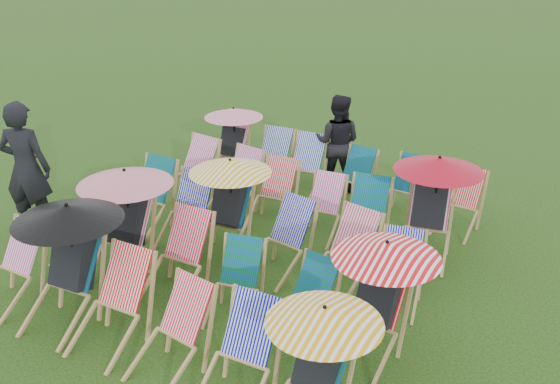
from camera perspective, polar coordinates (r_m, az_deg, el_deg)
The scene contains 33 objects.
ground at distance 8.38m, azimuth -2.41°, elevation -6.48°, with size 100.00×100.00×0.00m, color black.
deckchair_0 at distance 8.03m, azimuth -23.64°, elevation -6.35°, with size 0.62×0.86×0.92m.
deckchair_1 at distance 7.28m, azimuth -19.12°, elevation -6.15°, with size 1.19×1.26×1.41m.
deckchair_2 at distance 6.90m, azimuth -15.27°, elevation -9.84°, with size 0.67×0.93×0.99m.
deckchair_3 at distance 6.40m, azimuth -10.09°, elevation -12.62°, with size 0.72×0.92×0.92m.
deckchair_4 at distance 6.01m, azimuth -3.90°, elevation -14.84°, with size 0.66×0.90×0.95m.
deckchair_5 at distance 5.64m, azimuth 3.02°, elevation -15.61°, with size 1.03×1.10×1.22m.
deckchair_6 at distance 8.57m, azimuth -17.18°, elevation -3.14°, with size 0.82×1.02×0.99m.
deckchair_7 at distance 8.04m, azimuth -14.32°, elevation -2.67°, with size 1.18×1.26×1.40m.
deckchair_8 at distance 7.66m, azimuth -9.48°, elevation -5.81°, with size 0.66×0.91×0.97m.
deckchair_9 at distance 7.16m, azimuth -4.16°, elevation -8.32°, with size 0.71×0.87×0.85m.
deckchair_10 at distance 6.83m, azimuth 2.10°, elevation -10.06°, with size 0.67×0.85×0.84m.
deckchair_11 at distance 6.46m, azimuth 8.66°, elevation -9.65°, with size 1.10×1.16×1.31m.
deckchair_12 at distance 9.31m, azimuth -12.22°, elevation -0.43°, with size 0.65×0.91×0.99m.
deckchair_13 at distance 8.80m, azimuth -8.65°, elevation -1.70°, with size 0.71×0.93×0.95m.
deckchair_14 at distance 8.39m, azimuth -5.07°, elevation -1.21°, with size 1.11×1.16×1.31m.
deckchair_15 at distance 7.95m, azimuth 0.03°, elevation -4.38°, with size 0.76×0.95×0.94m.
deckchair_16 at distance 7.63m, azimuth 5.73°, elevation -5.69°, with size 0.79×0.98×0.96m.
deckchair_17 at distance 7.47m, azimuth 10.75°, elevation -7.28°, with size 0.69×0.86×0.84m.
deckchair_18 at distance 10.04m, azimuth -8.36°, elevation 1.76°, with size 0.78×1.00×1.01m.
deckchair_19 at distance 9.64m, azimuth -4.28°, elevation 0.84°, with size 0.77×0.97×0.95m.
deckchair_20 at distance 9.26m, azimuth -0.74°, elevation -0.22°, with size 0.67×0.89×0.92m.
deckchair_21 at distance 8.91m, azimuth 3.78°, elevation -1.50°, with size 0.62×0.82×0.85m.
deckchair_22 at distance 8.61m, azimuth 7.72°, elevation -2.28°, with size 0.74×0.94×0.94m.
deckchair_23 at distance 8.45m, azimuth 13.58°, elevation -1.31°, with size 1.17×1.27×1.39m.
deckchair_24 at distance 11.00m, azimuth -4.61°, elevation 4.67°, with size 1.02×1.08×1.21m.
deckchair_25 at distance 10.51m, azimuth -0.99°, elevation 2.88°, with size 0.69×0.92×0.95m.
deckchair_26 at distance 10.25m, azimuth 2.08°, elevation 2.28°, with size 0.68×0.91×0.95m.
deckchair_27 at distance 9.94m, azimuth 6.55°, elevation 1.19°, with size 0.65×0.85×0.87m.
deckchair_28 at distance 9.68m, azimuth 11.28°, elevation 0.29°, with size 0.65×0.86×0.88m.
deckchair_29 at distance 9.41m, azimuth 16.07°, elevation -0.97°, with size 0.63×0.84×0.87m.
person_left at distance 9.51m, azimuth -22.20°, elevation 2.01°, with size 0.72×0.47×1.96m, color black.
person_rear at distance 10.42m, azimuth 5.26°, elevation 4.55°, with size 0.79×0.61×1.62m, color black.
Camera 1 is at (3.89, -6.12, 4.21)m, focal length 40.00 mm.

